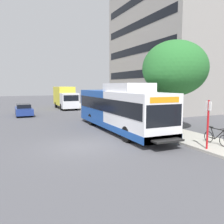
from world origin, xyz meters
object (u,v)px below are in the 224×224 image
at_px(street_tree_near_stop, 175,68).
at_px(box_truck_background, 65,97).
at_px(bicycle_parked, 216,137).
at_px(parked_car_far_lane, 24,110).
at_px(transit_bus, 119,109).
at_px(bus_stop_sign_pole, 208,121).

bearing_deg(street_tree_near_stop, box_truck_background, 100.05).
distance_m(bicycle_parked, parked_car_far_lane, 21.27).
bearing_deg(transit_bus, bus_stop_sign_pole, -75.48).
bearing_deg(transit_bus, box_truck_background, 89.94).
bearing_deg(box_truck_background, bicycle_parked, -83.20).
xyz_separation_m(bicycle_parked, parked_car_far_lane, (-9.17, 19.19, 0.10)).
bearing_deg(street_tree_near_stop, bus_stop_sign_pole, -109.76).
bearing_deg(transit_bus, street_tree_near_stop, -27.70).
relative_size(bus_stop_sign_pole, box_truck_background, 0.37).
bearing_deg(bus_stop_sign_pole, parked_car_far_lane, 112.08).
height_order(street_tree_near_stop, box_truck_background, street_tree_near_stop).
xyz_separation_m(bus_stop_sign_pole, parked_car_far_lane, (-7.98, 19.67, -0.99)).
bearing_deg(parked_car_far_lane, transit_bus, -64.03).
relative_size(bicycle_parked, street_tree_near_stop, 0.26).
bearing_deg(parked_car_far_lane, bicycle_parked, -64.45).
bearing_deg(parked_car_far_lane, street_tree_near_stop, -56.03).
height_order(transit_bus, parked_car_far_lane, transit_bus).
bearing_deg(bus_stop_sign_pole, street_tree_near_stop, 70.24).
relative_size(transit_bus, parked_car_far_lane, 2.72).
xyz_separation_m(bus_stop_sign_pole, box_truck_background, (-1.80, 25.61, 0.09)).
relative_size(transit_bus, street_tree_near_stop, 1.84).
relative_size(bus_stop_sign_pole, bicycle_parked, 1.48).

